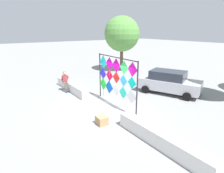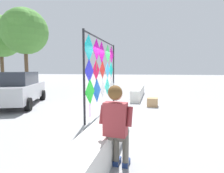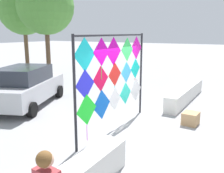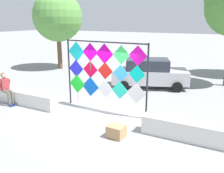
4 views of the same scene
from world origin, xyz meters
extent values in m
plane|color=gray|center=(0.00, 0.00, 0.00)|extent=(120.00, 120.00, 0.00)
cube|color=silver|center=(-4.23, -0.45, 0.31)|extent=(4.46, 0.51, 0.62)
cube|color=silver|center=(4.23, -0.45, 0.31)|extent=(4.46, 0.51, 0.62)
cylinder|color=#232328|center=(-2.02, 0.68, 1.46)|extent=(0.07, 0.07, 2.92)
cylinder|color=#232328|center=(1.69, 0.59, 1.46)|extent=(0.07, 0.07, 2.92)
cylinder|color=#232328|center=(-0.17, 0.64, 2.87)|extent=(3.71, 0.15, 0.06)
cube|color=#19EC2A|center=(-1.58, 0.65, 0.99)|extent=(0.84, 0.03, 0.84)
cylinder|color=#E516D4|center=(-1.58, 0.66, 0.35)|extent=(0.02, 0.02, 0.44)
cube|color=blue|center=(-0.89, 0.64, 0.95)|extent=(0.85, 0.03, 0.85)
cube|color=white|center=(-0.15, 0.64, 0.95)|extent=(0.72, 0.03, 0.72)
cube|color=#24E2C1|center=(0.53, 0.61, 0.99)|extent=(0.74, 0.03, 0.74)
cube|color=white|center=(1.26, 0.59, 0.97)|extent=(0.83, 0.03, 0.83)
cube|color=#2326EE|center=(-1.62, 0.66, 1.67)|extent=(0.77, 0.03, 0.77)
cube|color=#E0063B|center=(-0.88, 0.66, 1.69)|extent=(0.73, 0.03, 0.73)
cylinder|color=#16E5B3|center=(-0.88, 0.67, 1.15)|extent=(0.02, 0.02, 0.35)
cube|color=red|center=(-0.15, 0.63, 1.71)|extent=(0.71, 0.03, 0.71)
cylinder|color=#16DFE5|center=(-0.15, 0.64, 1.17)|extent=(0.02, 0.02, 0.38)
cube|color=#34B0EF|center=(0.56, 0.61, 1.69)|extent=(0.68, 0.03, 0.68)
cube|color=#05D0BE|center=(1.25, 0.61, 1.72)|extent=(0.69, 0.03, 0.69)
cylinder|color=red|center=(1.25, 0.62, 1.21)|extent=(0.02, 0.02, 0.34)
cube|color=#13D9DF|center=(-1.58, 0.67, 2.41)|extent=(0.86, 0.03, 0.86)
cylinder|color=red|center=(-1.58, 0.68, 1.83)|extent=(0.02, 0.02, 0.30)
cube|color=#D804B2|center=(-0.86, 0.64, 2.43)|extent=(0.77, 0.03, 0.77)
cylinder|color=#16E53C|center=(-0.86, 0.65, 1.86)|extent=(0.02, 0.02, 0.38)
cube|color=#D104A8|center=(-0.19, 0.65, 2.40)|extent=(0.83, 0.03, 0.83)
cylinder|color=#16E540|center=(-0.19, 0.66, 1.80)|extent=(0.02, 0.02, 0.37)
cube|color=#37EC61|center=(0.58, 0.60, 2.42)|extent=(0.75, 0.03, 0.75)
cube|color=#EF0CB2|center=(1.27, 0.60, 2.43)|extent=(0.77, 0.03, 0.77)
cylinder|color=#666056|center=(-4.16, -0.93, 0.31)|extent=(0.11, 0.11, 0.62)
cylinder|color=#666056|center=(-4.33, -0.92, 0.65)|extent=(0.35, 0.16, 0.13)
cube|color=navy|center=(-4.10, -0.94, 0.04)|extent=(0.25, 0.12, 0.09)
cylinder|color=#666056|center=(-4.14, -0.76, 0.31)|extent=(0.11, 0.11, 0.62)
cylinder|color=#666056|center=(-4.32, -0.75, 0.65)|extent=(0.35, 0.16, 0.13)
cube|color=navy|center=(-4.09, -0.77, 0.04)|extent=(0.25, 0.12, 0.09)
cube|color=#993338|center=(-4.49, -0.82, 0.94)|extent=(0.23, 0.37, 0.52)
sphere|color=tan|center=(-4.49, -0.82, 1.34)|extent=(0.22, 0.22, 0.22)
sphere|color=brown|center=(-4.51, -0.82, 1.36)|extent=(0.22, 0.22, 0.22)
cylinder|color=#993338|center=(-4.49, -1.04, 0.99)|extent=(0.18, 0.09, 0.31)
cylinder|color=#993338|center=(-4.45, -0.60, 0.99)|extent=(0.18, 0.09, 0.31)
cube|color=#B7B7BC|center=(0.22, 5.04, 0.65)|extent=(4.51, 3.23, 0.74)
cube|color=#282D38|center=(0.08, 4.98, 1.31)|extent=(2.74, 2.33, 0.59)
cylinder|color=black|center=(1.18, 6.40, 0.28)|extent=(0.59, 0.41, 0.55)
cylinder|color=black|center=(1.86, 4.76, 0.28)|extent=(0.59, 0.41, 0.55)
cylinder|color=black|center=(-1.42, 5.32, 0.28)|extent=(0.59, 0.41, 0.55)
cylinder|color=black|center=(-0.74, 3.68, 0.28)|extent=(0.59, 0.41, 0.55)
cube|color=tan|center=(1.38, -1.35, 0.20)|extent=(0.56, 0.50, 0.41)
cylinder|color=brown|center=(-7.80, 6.97, 1.40)|extent=(0.34, 0.34, 2.80)
sphere|color=#569342|center=(-7.80, 6.97, 3.90)|extent=(3.67, 3.67, 3.67)
sphere|color=#569342|center=(-7.90, 6.75, 4.11)|extent=(3.08, 3.08, 3.08)
sphere|color=#569342|center=(-7.59, 6.81, 3.81)|extent=(2.27, 2.27, 2.27)
camera|label=1|loc=(8.35, -5.65, 4.40)|focal=30.21mm
camera|label=2|loc=(-7.17, -1.39, 1.70)|focal=29.01mm
camera|label=3|loc=(-6.61, -3.06, 2.96)|focal=40.17mm
camera|label=4|loc=(4.74, -7.94, 3.76)|focal=39.61mm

